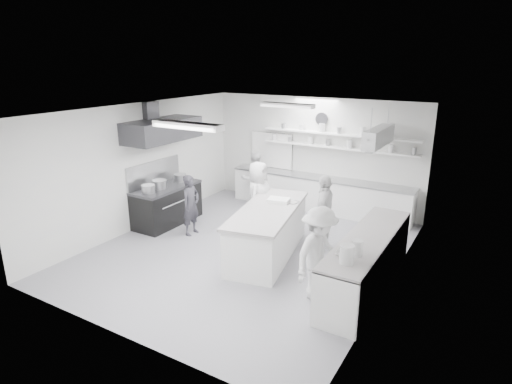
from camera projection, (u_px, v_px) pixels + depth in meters
The scene contains 27 objects.
floor at pixel (247, 251), 9.30m from camera, with size 6.00×7.00×0.02m, color #9491A1.
ceiling at pixel (246, 110), 8.40m from camera, with size 6.00×7.00×0.02m, color white.
wall_back at pixel (314, 153), 11.72m from camera, with size 6.00×0.04×3.00m, color silver.
wall_front at pixel (114, 245), 5.97m from camera, with size 6.00×0.04×3.00m, color silver.
wall_left at pixel (141, 166), 10.30m from camera, with size 0.04×7.00×3.00m, color silver.
wall_right at pixel (395, 209), 7.39m from camera, with size 0.04×7.00×3.00m, color silver.
stove at pixel (167, 206), 10.75m from camera, with size 0.80×1.80×0.90m, color black.
exhaust_hood at pixel (162, 130), 10.18m from camera, with size 0.85×2.00×0.50m, color #363539.
back_counter at pixel (318, 194), 11.64m from camera, with size 5.00×0.60×0.92m, color white.
shelf_lower at pixel (337, 148), 11.20m from camera, with size 4.20×0.26×0.04m, color white.
shelf_upper at pixel (338, 134), 11.10m from camera, with size 4.20×0.26×0.04m, color white.
pass_through_window at pixel (272, 150), 12.35m from camera, with size 1.30×0.04×1.00m, color black.
wall_clock at pixel (322, 119), 11.31m from camera, with size 0.32×0.32×0.05m, color white.
right_counter at pixel (367, 263), 7.70m from camera, with size 0.74×3.30×0.94m, color white.
pot_rack at pixel (379, 137), 9.61m from camera, with size 0.30×1.60×0.40m, color #A3A4A7.
light_fixture_front at pixel (188, 125), 6.94m from camera, with size 1.30×0.25×0.10m, color white.
light_fixture_rear at pixel (287, 105), 9.90m from camera, with size 1.30×0.25×0.10m, color white.
prep_island at pixel (268, 233), 8.98m from camera, with size 0.99×2.66×0.98m, color white.
stove_pot at pixel (160, 185), 10.40m from camera, with size 0.35×0.35×0.26m, color #A3A4A7.
cook_stove at pixel (191, 205), 9.98m from camera, with size 0.52×0.34×1.43m, color #2E2D33.
cook_back at pixel (254, 179), 11.94m from camera, with size 0.74×0.58×1.53m, color silver.
cook_island_left at pixel (258, 198), 10.05m from camera, with size 0.84×0.55×1.72m, color silver.
cook_island_right at pixel (324, 213), 9.15m from camera, with size 0.97×0.41×1.66m, color silver.
cook_right at pixel (319, 254), 7.21m from camera, with size 1.08×0.62×1.67m, color silver.
bowl_island_a at pixel (292, 203), 9.21m from camera, with size 0.28×0.28×0.07m, color #A3A4A7.
bowl_island_b at pixel (286, 205), 9.06m from camera, with size 0.17×0.17×0.05m, color white.
bowl_right at pixel (343, 254), 6.88m from camera, with size 0.26×0.26×0.06m, color white.
Camera 1 is at (4.48, -7.22, 3.98)m, focal length 30.15 mm.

